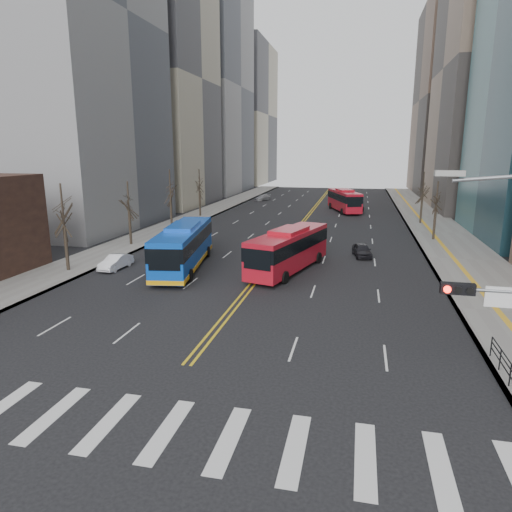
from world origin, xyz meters
TOP-DOWN VIEW (x-y plane):
  - ground at (0.00, 0.00)m, footprint 220.00×220.00m
  - sidewalk_right at (17.50, 45.00)m, footprint 7.00×130.00m
  - sidewalk_left at (-16.50, 45.00)m, footprint 5.00×130.00m
  - crosswalk at (0.00, 0.00)m, footprint 26.70×4.00m
  - centerline at (0.00, 55.00)m, footprint 0.55×100.00m
  - office_towers at (0.12, 68.51)m, footprint 83.00×134.00m
  - pedestrian_railing at (14.30, 6.00)m, footprint 0.06×6.06m
  - street_trees at (-7.18, 34.55)m, footprint 35.20×47.20m
  - blue_bus at (-6.90, 22.33)m, footprint 4.90×13.46m
  - red_bus_near at (2.08, 23.33)m, footprint 5.56×11.78m
  - red_bus_far at (5.21, 62.86)m, footprint 6.09×11.90m
  - car_white at (-12.50, 20.63)m, footprint 1.53×3.81m
  - car_dark_mid at (8.12, 30.05)m, footprint 2.15×3.91m
  - car_silver at (-11.38, 76.17)m, footprint 3.11×4.35m
  - car_dark_far at (7.29, 62.01)m, footprint 2.40×4.44m

SIDE VIEW (x-z plane):
  - ground at x=0.00m, z-range 0.00..0.00m
  - crosswalk at x=0.00m, z-range 0.00..0.01m
  - centerline at x=0.00m, z-range 0.00..0.01m
  - sidewalk_right at x=17.50m, z-range 0.00..0.15m
  - sidewalk_left at x=-16.50m, z-range 0.00..0.15m
  - car_silver at x=-11.38m, z-range 0.00..1.17m
  - car_dark_far at x=7.29m, z-range 0.00..1.18m
  - car_white at x=-12.50m, z-range 0.00..1.23m
  - car_dark_mid at x=8.12m, z-range 0.00..1.26m
  - pedestrian_railing at x=14.30m, z-range 0.31..1.33m
  - blue_bus at x=-6.90m, z-range 0.09..3.90m
  - red_bus_near at x=2.08m, z-range 0.20..3.84m
  - red_bus_far at x=5.21m, z-range 0.20..3.88m
  - street_trees at x=-7.18m, z-range 1.07..8.67m
  - office_towers at x=0.12m, z-range -5.08..52.92m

